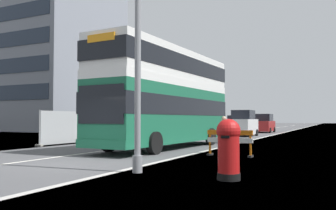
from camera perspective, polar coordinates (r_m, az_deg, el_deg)
The scene contains 13 objects.
ground at distance 12.43m, azimuth -13.54°, elevation -9.59°, with size 140.00×280.00×0.10m.
double_decker_bus at distance 19.26m, azimuth -0.07°, elevation 1.39°, with size 3.19×11.43×5.22m.
lamppost_foreground at distance 10.75m, azimuth -4.86°, elevation 13.74°, with size 0.29×0.70×9.51m.
red_pillar_postbox at distance 9.23m, azimuth 9.69°, elevation -6.57°, with size 0.62×0.62×1.55m.
roadworks_barrier at distance 15.06m, azimuth 9.87°, elevation -5.50°, with size 1.95×0.51×1.09m.
construction_site_fence at distance 29.42m, azimuth -5.50°, elevation -3.34°, with size 0.44×20.60×2.09m.
car_oncoming_near at distance 32.93m, azimuth 12.02°, elevation -3.02°, with size 2.00×4.21×2.35m.
car_receding_mid at distance 42.57m, azimuth 15.18°, elevation -2.94°, with size 2.01×4.41×2.15m.
car_receding_far at distance 51.11m, azimuth 10.75°, elevation -2.88°, with size 2.05×3.87×2.07m.
bare_tree_far_verge_near at distance 57.46m, azimuth 3.18°, elevation -1.52°, with size 1.49×2.17×4.73m.
bare_tree_far_verge_mid at distance 59.40m, azimuth 5.43°, elevation -1.59°, with size 2.37×2.40×4.48m.
pedestrian_at_kerb at distance 16.23m, azimuth 8.98°, elevation -4.74°, with size 0.34×0.34×1.68m.
backdrop_office_block at distance 56.35m, azimuth -20.74°, elevation 8.00°, with size 22.68×15.56×22.92m.
Camera 1 is at (8.41, -9.44, 1.54)m, focal length 37.95 mm.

